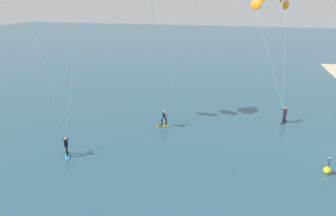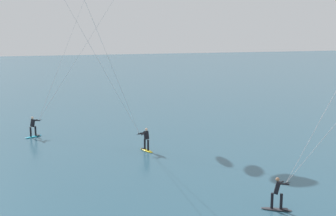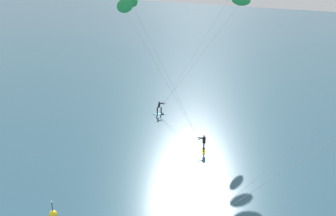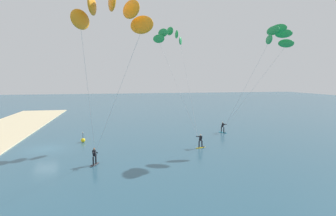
{
  "view_description": "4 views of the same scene",
  "coord_description": "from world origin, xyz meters",
  "px_view_note": "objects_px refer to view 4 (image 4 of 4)",
  "views": [
    {
      "loc": [
        -24.81,
        10.89,
        12.53
      ],
      "look_at": [
        0.98,
        17.17,
        2.89
      ],
      "focal_mm": 32.98,
      "sensor_mm": 36.0,
      "label": 1
    },
    {
      "loc": [
        -3.36,
        -13.1,
        9.09
      ],
      "look_at": [
        3.65,
        13.35,
        3.99
      ],
      "focal_mm": 49.16,
      "sensor_mm": 36.0,
      "label": 2
    },
    {
      "loc": [
        15.37,
        -13.8,
        17.7
      ],
      "look_at": [
        0.18,
        16.95,
        4.24
      ],
      "focal_mm": 43.47,
      "sensor_mm": 36.0,
      "label": 3
    },
    {
      "loc": [
        32.68,
        8.03,
        8.22
      ],
      "look_at": [
        1.22,
        14.6,
        4.68
      ],
      "focal_mm": 28.1,
      "sensor_mm": 36.0,
      "label": 4
    }
  ],
  "objects_px": {
    "kitesurfer_mid_water": "(171,40)",
    "marker_buoy": "(83,140)",
    "kitesurfer_nearshore": "(111,23)",
    "kitesurfer_far_out": "(276,39)"
  },
  "relations": [
    {
      "from": "kitesurfer_mid_water",
      "to": "marker_buoy",
      "type": "distance_m",
      "value": 17.66
    },
    {
      "from": "kitesurfer_mid_water",
      "to": "marker_buoy",
      "type": "height_order",
      "value": "kitesurfer_mid_water"
    },
    {
      "from": "kitesurfer_nearshore",
      "to": "marker_buoy",
      "type": "bearing_deg",
      "value": -167.97
    },
    {
      "from": "kitesurfer_mid_water",
      "to": "kitesurfer_far_out",
      "type": "height_order",
      "value": "kitesurfer_mid_water"
    },
    {
      "from": "kitesurfer_far_out",
      "to": "marker_buoy",
      "type": "distance_m",
      "value": 28.08
    },
    {
      "from": "kitesurfer_nearshore",
      "to": "kitesurfer_far_out",
      "type": "bearing_deg",
      "value": 124.45
    },
    {
      "from": "kitesurfer_mid_water",
      "to": "marker_buoy",
      "type": "xyz_separation_m",
      "value": [
        0.08,
        -11.79,
        -13.14
      ]
    },
    {
      "from": "kitesurfer_nearshore",
      "to": "kitesurfer_mid_water",
      "type": "relative_size",
      "value": 0.87
    },
    {
      "from": "kitesurfer_mid_water",
      "to": "marker_buoy",
      "type": "relative_size",
      "value": 11.02
    },
    {
      "from": "kitesurfer_nearshore",
      "to": "kitesurfer_mid_water",
      "type": "xyz_separation_m",
      "value": [
        -18.63,
        7.84,
        1.86
      ]
    }
  ]
}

